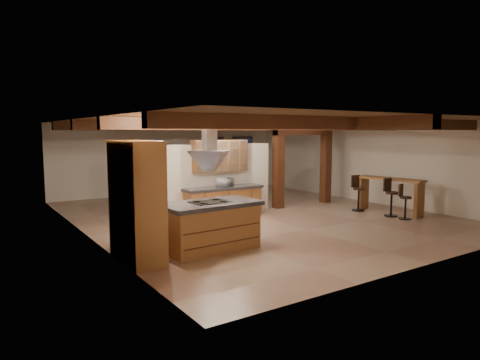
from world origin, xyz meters
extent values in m
plane|color=tan|center=(0.00, 0.00, 0.00)|extent=(12.00, 12.00, 0.00)
plane|color=silver|center=(0.00, 6.00, 1.45)|extent=(10.00, 0.00, 10.00)
plane|color=silver|center=(0.00, -6.00, 1.45)|extent=(10.00, 0.00, 10.00)
plane|color=silver|center=(-5.00, 0.00, 1.45)|extent=(0.00, 12.00, 12.00)
plane|color=silver|center=(5.00, 0.00, 1.45)|extent=(0.00, 12.00, 12.00)
plane|color=#31200F|center=(0.00, 0.00, 2.90)|extent=(12.00, 12.00, 0.00)
cube|color=#432710|center=(0.00, -4.00, 2.76)|extent=(10.00, 0.25, 0.28)
cube|color=#432710|center=(0.00, -1.30, 2.76)|extent=(10.00, 0.25, 0.28)
cube|color=#432710|center=(0.00, 1.30, 2.76)|extent=(10.00, 0.25, 0.28)
cube|color=#432710|center=(0.00, 4.00, 2.76)|extent=(10.00, 0.25, 0.28)
cube|color=#432710|center=(0.00, 0.00, 2.76)|extent=(0.28, 12.00, 0.28)
cube|color=#432710|center=(1.40, 0.50, 1.45)|extent=(0.30, 0.30, 2.90)
cube|color=#432710|center=(3.60, 0.50, 1.45)|extent=(0.30, 0.30, 2.90)
cube|color=#432710|center=(2.50, 0.50, 2.60)|extent=(2.50, 0.28, 0.28)
cube|color=silver|center=(-1.00, 0.50, 1.10)|extent=(3.80, 0.18, 2.20)
cube|color=brown|center=(-4.67, -2.60, 1.20)|extent=(0.64, 1.60, 2.40)
cube|color=silver|center=(-4.37, -2.60, 1.15)|extent=(0.06, 0.62, 0.95)
cube|color=black|center=(-4.33, -2.60, 1.35)|extent=(0.01, 0.50, 0.28)
cube|color=brown|center=(-1.00, 0.11, 0.43)|extent=(2.40, 0.60, 0.86)
cube|color=black|center=(-1.00, 0.11, 0.90)|extent=(2.50, 0.66, 0.08)
cube|color=brown|center=(-1.00, 0.32, 1.85)|extent=(1.80, 0.34, 0.95)
cube|color=silver|center=(-1.00, 0.14, 1.85)|extent=(1.74, 0.02, 0.90)
pyramid|color=silver|center=(-3.06, -2.72, 1.73)|extent=(1.10, 1.10, 0.45)
cube|color=silver|center=(-3.06, -2.72, 2.54)|extent=(0.26, 0.22, 0.73)
cube|color=#432710|center=(2.00, 5.94, 1.50)|extent=(1.10, 0.05, 1.70)
cube|color=black|center=(2.00, 5.91, 1.50)|extent=(0.95, 0.02, 1.55)
cube|color=#432710|center=(3.60, 5.94, 1.50)|extent=(1.10, 0.05, 1.70)
cube|color=black|center=(3.60, 5.91, 1.50)|extent=(0.95, 0.02, 1.55)
cube|color=#432710|center=(-1.50, 5.94, 1.70)|extent=(0.65, 0.04, 0.85)
cube|color=#23532E|center=(-1.50, 5.92, 1.70)|extent=(0.55, 0.01, 0.75)
cylinder|color=silver|center=(-2.60, -2.80, 2.87)|extent=(0.16, 0.16, 0.03)
cylinder|color=silver|center=(-1.00, -0.50, 2.87)|extent=(0.16, 0.16, 0.03)
cylinder|color=silver|center=(-4.00, -2.50, 2.87)|extent=(0.16, 0.16, 0.03)
cube|color=brown|center=(-3.06, -2.72, 0.48)|extent=(2.07, 1.11, 0.96)
cube|color=black|center=(-3.06, -2.72, 1.01)|extent=(2.21, 1.25, 0.09)
cube|color=black|center=(-3.06, -2.72, 1.06)|extent=(0.87, 0.60, 0.02)
imported|color=#3D190F|center=(0.77, 2.68, 0.32)|extent=(1.87, 1.08, 0.65)
imported|color=black|center=(2.79, 5.40, 0.27)|extent=(1.98, 1.33, 0.54)
imported|color=silver|center=(-0.94, 0.11, 1.06)|extent=(0.51, 0.42, 0.25)
cube|color=brown|center=(3.80, -2.16, 1.09)|extent=(0.81, 2.19, 0.06)
cube|color=brown|center=(3.93, -3.11, 0.53)|extent=(0.49, 0.17, 1.07)
cube|color=brown|center=(3.68, -1.20, 0.53)|extent=(0.49, 0.17, 1.07)
cube|color=#432710|center=(3.84, 4.86, 0.25)|extent=(0.47, 0.47, 0.50)
cylinder|color=black|center=(3.84, 4.86, 0.58)|extent=(0.06, 0.06, 0.16)
cone|color=#FFDF99|center=(3.84, 4.86, 0.74)|extent=(0.27, 0.27, 0.18)
cylinder|color=black|center=(3.34, -3.05, 0.65)|extent=(0.33, 0.33, 0.06)
cube|color=black|center=(3.30, -2.91, 0.86)|extent=(0.31, 0.12, 0.36)
cylinder|color=black|center=(3.34, -3.05, 0.33)|extent=(0.05, 0.05, 0.63)
cylinder|color=black|center=(3.34, -3.05, 0.02)|extent=(0.36, 0.36, 0.03)
cylinder|color=black|center=(3.38, -2.54, 0.73)|extent=(0.36, 0.36, 0.07)
cube|color=black|center=(3.38, -2.36, 0.96)|extent=(0.34, 0.05, 0.40)
cylinder|color=black|center=(3.38, -2.54, 0.36)|extent=(0.06, 0.06, 0.71)
cylinder|color=black|center=(3.38, -2.54, 0.02)|extent=(0.40, 0.40, 0.03)
cylinder|color=black|center=(3.27, -1.36, 0.73)|extent=(0.36, 0.36, 0.07)
cube|color=black|center=(3.29, -1.19, 0.96)|extent=(0.35, 0.09, 0.40)
cylinder|color=black|center=(3.27, -1.36, 0.36)|extent=(0.06, 0.06, 0.71)
cylinder|color=black|center=(3.27, -1.36, 0.02)|extent=(0.40, 0.40, 0.03)
cube|color=#432710|center=(0.26, 1.90, 0.42)|extent=(0.47, 0.47, 0.06)
cube|color=#432710|center=(0.22, 2.09, 0.77)|extent=(0.39, 0.13, 0.70)
cylinder|color=#432710|center=(0.14, 1.71, 0.20)|extent=(0.05, 0.05, 0.39)
cylinder|color=#432710|center=(0.45, 1.78, 0.20)|extent=(0.05, 0.05, 0.39)
cylinder|color=#432710|center=(0.07, 2.02, 0.20)|extent=(0.05, 0.05, 0.39)
cylinder|color=#432710|center=(0.38, 2.09, 0.20)|extent=(0.05, 0.05, 0.39)
cube|color=#432710|center=(-0.01, 3.18, 0.42)|extent=(0.47, 0.47, 0.06)
cube|color=#432710|center=(0.03, 2.99, 0.77)|extent=(0.39, 0.13, 0.70)
cylinder|color=#432710|center=(0.11, 3.37, 0.20)|extent=(0.05, 0.05, 0.39)
cylinder|color=#432710|center=(-0.20, 3.30, 0.20)|extent=(0.05, 0.05, 0.39)
cylinder|color=#432710|center=(0.18, 3.06, 0.20)|extent=(0.05, 0.05, 0.39)
cylinder|color=#432710|center=(-0.13, 2.99, 0.20)|extent=(0.05, 0.05, 0.39)
cube|color=#432710|center=(0.90, 2.04, 0.42)|extent=(0.47, 0.47, 0.06)
cube|color=#432710|center=(0.86, 2.23, 0.77)|extent=(0.39, 0.13, 0.70)
cylinder|color=#432710|center=(0.78, 1.85, 0.20)|extent=(0.05, 0.05, 0.39)
cylinder|color=#432710|center=(1.09, 1.91, 0.20)|extent=(0.05, 0.05, 0.39)
cylinder|color=#432710|center=(0.71, 2.16, 0.20)|extent=(0.05, 0.05, 0.39)
cylinder|color=#432710|center=(1.02, 2.22, 0.20)|extent=(0.05, 0.05, 0.39)
cube|color=#432710|center=(0.63, 3.32, 0.42)|extent=(0.47, 0.47, 0.06)
cube|color=#432710|center=(0.67, 3.12, 0.77)|extent=(0.39, 0.13, 0.70)
cylinder|color=#432710|center=(0.75, 3.51, 0.20)|extent=(0.05, 0.05, 0.39)
cylinder|color=#432710|center=(0.44, 3.44, 0.20)|extent=(0.05, 0.05, 0.39)
cylinder|color=#432710|center=(0.82, 3.19, 0.20)|extent=(0.05, 0.05, 0.39)
cylinder|color=#432710|center=(0.51, 3.13, 0.20)|extent=(0.05, 0.05, 0.39)
cube|color=#432710|center=(1.54, 2.17, 0.42)|extent=(0.47, 0.47, 0.06)
cube|color=#432710|center=(1.50, 2.37, 0.77)|extent=(0.39, 0.13, 0.70)
cylinder|color=#432710|center=(1.42, 1.98, 0.20)|extent=(0.05, 0.05, 0.39)
cylinder|color=#432710|center=(1.73, 2.05, 0.20)|extent=(0.05, 0.05, 0.39)
cylinder|color=#432710|center=(1.35, 2.30, 0.20)|extent=(0.05, 0.05, 0.39)
cylinder|color=#432710|center=(1.67, 2.36, 0.20)|extent=(0.05, 0.05, 0.39)
cube|color=#432710|center=(1.27, 3.45, 0.42)|extent=(0.47, 0.47, 0.06)
cube|color=#432710|center=(1.31, 3.26, 0.77)|extent=(0.39, 0.13, 0.70)
cylinder|color=#432710|center=(1.39, 3.64, 0.20)|extent=(0.05, 0.05, 0.39)
cylinder|color=#432710|center=(1.08, 3.58, 0.20)|extent=(0.05, 0.05, 0.39)
cylinder|color=#432710|center=(1.46, 3.33, 0.20)|extent=(0.05, 0.05, 0.39)
cylinder|color=#432710|center=(1.15, 3.26, 0.20)|extent=(0.05, 0.05, 0.39)
camera|label=1|loc=(-7.57, -10.71, 2.57)|focal=32.00mm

